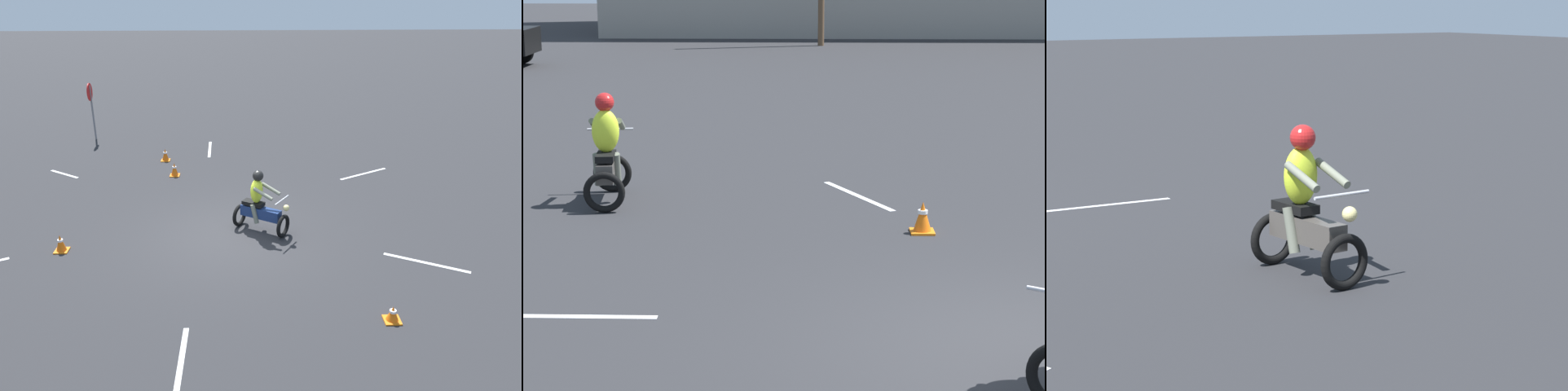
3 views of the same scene
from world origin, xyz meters
The scene contains 2 objects.
motorcycle_rider_background centered at (-5.17, 5.64, 0.73)m, with size 0.77×1.54×1.66m.
lane_stripe_w centered at (-4.71, 0.80, 0.00)m, with size 0.10×1.90×0.01m, color silver.
Camera 3 is at (0.33, 14.84, 2.97)m, focal length 70.00 mm.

